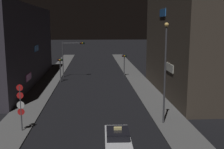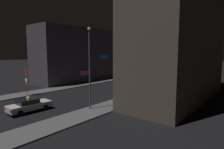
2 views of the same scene
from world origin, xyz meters
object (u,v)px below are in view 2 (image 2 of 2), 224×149
traffic_light_left_kerb (117,69)px  traffic_light_right_kerb (167,70)px  traffic_light_overhead (131,61)px  street_lamp_near_block (90,63)px  sign_pole_left (26,80)px  taxi (29,105)px

traffic_light_left_kerb → traffic_light_right_kerb: size_ratio=0.97×
traffic_light_overhead → street_lamp_near_block: size_ratio=0.68×
traffic_light_right_kerb → sign_pole_left: bearing=-114.8°
taxi → traffic_light_right_kerb: traffic_light_right_kerb is taller
taxi → traffic_light_right_kerb: bearing=82.7°
traffic_light_left_kerb → traffic_light_right_kerb: (10.30, 3.75, 0.08)m
taxi → traffic_light_right_kerb: 28.04m
taxi → sign_pole_left: bearing=154.8°
taxi → traffic_light_left_kerb: 25.00m
traffic_light_right_kerb → street_lamp_near_block: 23.27m
taxi → street_lamp_near_block: size_ratio=0.51×
taxi → traffic_light_overhead: bearing=101.1°
traffic_light_right_kerb → sign_pole_left: 26.62m
traffic_light_left_kerb → traffic_light_right_kerb: bearing=20.0°
traffic_light_overhead → traffic_light_right_kerb: size_ratio=1.57×
traffic_light_overhead → sign_pole_left: size_ratio=1.53×
traffic_light_right_kerb → sign_pole_left: (-11.17, -24.16, -0.38)m
sign_pole_left → taxi: bearing=-25.2°
traffic_light_right_kerb → taxi: bearing=-97.3°
taxi → sign_pole_left: sign_pole_left is taller
traffic_light_overhead → traffic_light_left_kerb: bearing=-108.7°
taxi → street_lamp_near_block: 7.86m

